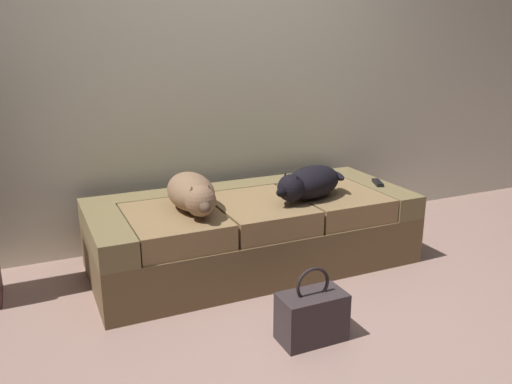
{
  "coord_description": "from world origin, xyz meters",
  "views": [
    {
      "loc": [
        -1.26,
        -1.86,
        1.4
      ],
      "look_at": [
        0.0,
        0.92,
        0.49
      ],
      "focal_mm": 36.54,
      "sensor_mm": 36.0,
      "label": 1
    }
  ],
  "objects_px": {
    "dog_tan": "(192,193)",
    "tv_remote": "(378,183)",
    "couch": "(253,231)",
    "handbag": "(312,316)",
    "dog_dark": "(309,183)"
  },
  "relations": [
    {
      "from": "tv_remote",
      "to": "handbag",
      "type": "bearing_deg",
      "value": -117.73
    },
    {
      "from": "couch",
      "to": "handbag",
      "type": "xyz_separation_m",
      "value": [
        -0.1,
        -0.92,
        -0.09
      ]
    },
    {
      "from": "couch",
      "to": "handbag",
      "type": "bearing_deg",
      "value": -96.44
    },
    {
      "from": "dog_tan",
      "to": "tv_remote",
      "type": "bearing_deg",
      "value": 0.65
    },
    {
      "from": "dog_tan",
      "to": "handbag",
      "type": "distance_m",
      "value": 0.99
    },
    {
      "from": "dog_tan",
      "to": "tv_remote",
      "type": "relative_size",
      "value": 4.11
    },
    {
      "from": "handbag",
      "to": "dog_tan",
      "type": "bearing_deg",
      "value": 110.41
    },
    {
      "from": "couch",
      "to": "handbag",
      "type": "height_order",
      "value": "couch"
    },
    {
      "from": "tv_remote",
      "to": "handbag",
      "type": "height_order",
      "value": "tv_remote"
    },
    {
      "from": "dog_tan",
      "to": "dog_dark",
      "type": "height_order",
      "value": "dog_tan"
    },
    {
      "from": "dog_tan",
      "to": "dog_dark",
      "type": "xyz_separation_m",
      "value": [
        0.72,
        -0.08,
        -0.0
      ]
    },
    {
      "from": "couch",
      "to": "dog_tan",
      "type": "height_order",
      "value": "dog_tan"
    },
    {
      "from": "dog_tan",
      "to": "handbag",
      "type": "height_order",
      "value": "dog_tan"
    },
    {
      "from": "dog_tan",
      "to": "handbag",
      "type": "xyz_separation_m",
      "value": [
        0.31,
        -0.84,
        -0.42
      ]
    },
    {
      "from": "couch",
      "to": "tv_remote",
      "type": "bearing_deg",
      "value": -4.59
    }
  ]
}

